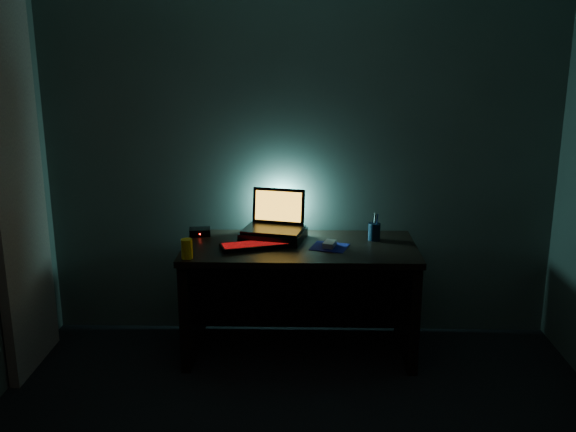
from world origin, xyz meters
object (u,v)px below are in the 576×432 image
(laptop, at_px, (275,220))
(pen_cup, at_px, (374,232))
(keyboard, at_px, (259,245))
(mouse, at_px, (330,244))
(juice_glass, at_px, (187,249))
(router, at_px, (200,232))

(laptop, distance_m, pen_cup, 0.66)
(pen_cup, bearing_deg, keyboard, -166.64)
(mouse, relative_size, juice_glass, 0.93)
(keyboard, height_order, pen_cup, pen_cup)
(mouse, bearing_deg, keyboard, -161.64)
(keyboard, distance_m, router, 0.49)
(keyboard, relative_size, mouse, 4.52)
(laptop, relative_size, router, 2.75)
(pen_cup, xyz_separation_m, router, (-1.17, 0.08, -0.03))
(mouse, xyz_separation_m, pen_cup, (0.30, 0.17, 0.04))
(juice_glass, distance_m, router, 0.49)
(mouse, distance_m, pen_cup, 0.35)
(juice_glass, bearing_deg, router, 90.00)
(keyboard, relative_size, pen_cup, 4.42)
(router, bearing_deg, keyboard, -41.54)
(keyboard, xyz_separation_m, router, (-0.42, 0.26, 0.01))
(laptop, xyz_separation_m, juice_glass, (-0.52, -0.45, -0.06))
(keyboard, xyz_separation_m, juice_glass, (-0.42, -0.23, 0.05))
(juice_glass, bearing_deg, keyboard, 28.43)
(router, bearing_deg, juice_glass, -99.33)
(laptop, xyz_separation_m, pen_cup, (0.65, -0.04, -0.06))
(laptop, bearing_deg, router, -171.01)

